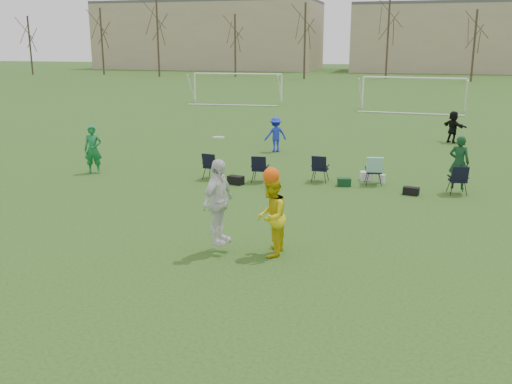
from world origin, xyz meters
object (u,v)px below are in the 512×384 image
(fielder_blue, at_px, (276,134))
(fielder_black, at_px, (453,127))
(goal_left, at_px, (238,80))
(center_contest, at_px, (246,209))
(goal_mid, at_px, (414,84))
(fielder_green_near, at_px, (93,150))

(fielder_blue, xyz_separation_m, fielder_black, (7.92, 4.68, -0.01))
(goal_left, bearing_deg, center_contest, -77.45)
(fielder_blue, height_order, goal_mid, goal_mid)
(fielder_black, distance_m, center_contest, 18.46)
(fielder_green_near, bearing_deg, fielder_black, 21.19)
(center_contest, distance_m, goal_left, 34.98)
(fielder_blue, bearing_deg, goal_mid, -140.85)
(center_contest, relative_size, goal_mid, 0.38)
(fielder_green_near, relative_size, fielder_blue, 1.15)
(goal_left, bearing_deg, fielder_black, -49.41)
(goal_mid, bearing_deg, fielder_blue, -103.65)
(fielder_green_near, distance_m, goal_left, 26.74)
(center_contest, height_order, goal_mid, center_contest)
(fielder_blue, xyz_separation_m, goal_left, (-8.14, 20.41, 1.13))
(fielder_blue, height_order, center_contest, center_contest)
(fielder_blue, bearing_deg, fielder_green_near, 14.59)
(fielder_green_near, bearing_deg, center_contest, -57.65)
(fielder_black, bearing_deg, goal_mid, -33.22)
(goal_left, bearing_deg, fielder_blue, -73.25)
(fielder_black, bearing_deg, center_contest, 120.87)
(fielder_green_near, xyz_separation_m, goal_mid, (11.47, 24.60, 1.01))
(fielder_green_near, relative_size, center_contest, 0.65)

